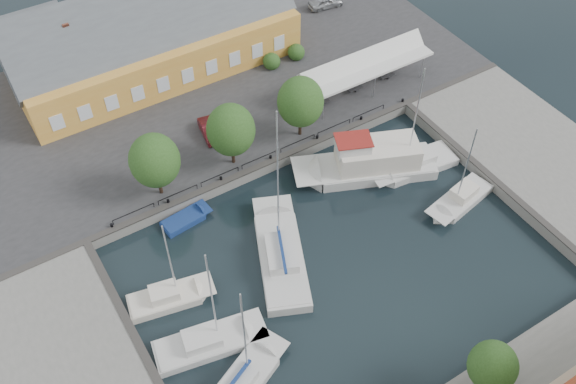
% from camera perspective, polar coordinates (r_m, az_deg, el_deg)
% --- Properties ---
extents(ground, '(140.00, 140.00, 0.00)m').
position_cam_1_polar(ground, '(52.12, 3.48, -5.28)').
color(ground, black).
rests_on(ground, ground).
extents(north_quay, '(56.00, 26.00, 1.00)m').
position_cam_1_polar(north_quay, '(65.95, -7.87, 8.78)').
color(north_quay, '#2D2D30').
rests_on(north_quay, ground).
extents(east_quay, '(12.00, 24.00, 1.00)m').
position_cam_1_polar(east_quay, '(62.46, 21.56, 2.61)').
color(east_quay, slate).
rests_on(east_quay, ground).
extents(quay_edge_fittings, '(56.00, 24.72, 0.40)m').
position_cam_1_polar(quay_edge_fittings, '(53.75, 0.72, -1.15)').
color(quay_edge_fittings, '#383533').
rests_on(quay_edge_fittings, north_quay).
extents(warehouse, '(28.56, 14.00, 9.55)m').
position_cam_1_polar(warehouse, '(67.01, -12.33, 13.00)').
color(warehouse, gold).
rests_on(warehouse, north_quay).
extents(tent_canopy, '(14.00, 4.00, 2.83)m').
position_cam_1_polar(tent_canopy, '(63.91, 6.83, 11.08)').
color(tent_canopy, silver).
rests_on(tent_canopy, north_quay).
extents(quay_trees, '(18.20, 4.20, 6.30)m').
position_cam_1_polar(quay_trees, '(54.80, -5.10, 5.52)').
color(quay_trees, black).
rests_on(quay_trees, north_quay).
extents(car_silver, '(4.24, 2.15, 1.38)m').
position_cam_1_polar(car_silver, '(76.91, 3.35, 16.51)').
color(car_silver, '#A4A7AC').
rests_on(car_silver, north_quay).
extents(car_red, '(1.84, 3.80, 1.20)m').
position_cam_1_polar(car_red, '(59.84, -7.03, 5.45)').
color(car_red, '#521219').
rests_on(car_red, north_quay).
extents(center_sailboat, '(7.47, 11.54, 15.13)m').
position_cam_1_polar(center_sailboat, '(51.28, -0.64, -5.73)').
color(center_sailboat, silver).
rests_on(center_sailboat, ground).
extents(trawler, '(13.16, 8.39, 5.00)m').
position_cam_1_polar(trawler, '(57.58, 7.28, 2.53)').
color(trawler, silver).
rests_on(trawler, ground).
extents(east_boat_a, '(8.72, 3.75, 11.97)m').
position_cam_1_polar(east_boat_a, '(59.08, 11.10, 2.30)').
color(east_boat_a, silver).
rests_on(east_boat_a, ground).
extents(east_boat_b, '(7.11, 3.52, 9.59)m').
position_cam_1_polar(east_boat_b, '(57.07, 15.03, -0.74)').
color(east_boat_b, silver).
rests_on(east_boat_b, ground).
extents(west_boat_b, '(6.87, 3.52, 9.29)m').
position_cam_1_polar(west_boat_b, '(49.96, -10.49, -9.31)').
color(west_boat_b, silver).
rests_on(west_boat_b, ground).
extents(west_boat_c, '(8.48, 4.12, 11.10)m').
position_cam_1_polar(west_boat_c, '(47.56, -7.16, -13.23)').
color(west_boat_c, silver).
rests_on(west_boat_c, ground).
extents(launch_nw, '(4.46, 2.17, 0.88)m').
position_cam_1_polar(launch_nw, '(54.61, -9.07, -2.49)').
color(launch_nw, navy).
rests_on(launch_nw, ground).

